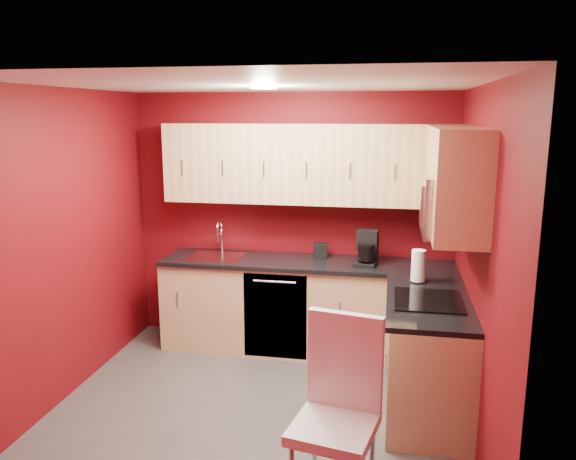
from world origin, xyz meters
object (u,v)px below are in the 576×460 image
(coffee_maker, at_px, (366,248))
(paper_towel, at_px, (418,266))
(sink, at_px, (217,253))
(napkin_holder, at_px, (320,251))
(dining_chair, at_px, (334,418))
(microwave, at_px, (450,203))

(coffee_maker, xyz_separation_m, paper_towel, (0.46, -0.45, -0.02))
(coffee_maker, distance_m, paper_towel, 0.64)
(sink, distance_m, napkin_holder, 1.02)
(napkin_holder, distance_m, dining_chair, 2.40)
(paper_towel, bearing_deg, dining_chair, -107.07)
(paper_towel, relative_size, dining_chair, 0.24)
(microwave, bearing_deg, coffee_maker, 123.72)
(paper_towel, bearing_deg, napkin_holder, 144.93)
(microwave, bearing_deg, paper_towel, 109.33)
(coffee_maker, relative_size, dining_chair, 0.28)
(sink, distance_m, coffee_maker, 1.47)
(napkin_holder, distance_m, paper_towel, 1.11)
(sink, bearing_deg, paper_towel, -14.84)
(coffee_maker, bearing_deg, sink, -173.65)
(microwave, height_order, paper_towel, microwave)
(sink, bearing_deg, napkin_holder, 7.16)
(coffee_maker, relative_size, paper_towel, 1.18)
(coffee_maker, height_order, napkin_holder, coffee_maker)
(microwave, xyz_separation_m, paper_towel, (-0.17, 0.49, -0.61))
(microwave, distance_m, sink, 2.43)
(sink, bearing_deg, coffee_maker, -2.38)
(coffee_maker, xyz_separation_m, napkin_holder, (-0.45, 0.19, -0.09))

